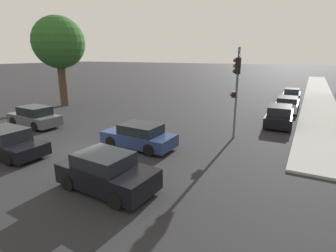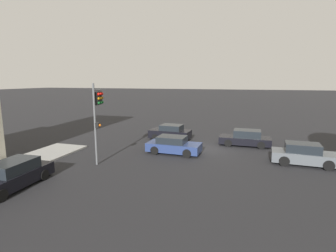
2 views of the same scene
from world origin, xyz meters
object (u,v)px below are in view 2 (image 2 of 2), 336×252
(crossing_car_1, at_px, (304,155))
(crossing_car_2, at_px, (170,133))
(traffic_signal, at_px, (98,106))
(parked_car_0, at_px, (12,176))
(crossing_car_3, at_px, (173,145))
(crossing_car_0, at_px, (245,138))

(crossing_car_1, distance_m, crossing_car_2, 12.11)
(traffic_signal, height_order, crossing_car_1, traffic_signal)
(crossing_car_1, xyz_separation_m, parked_car_0, (15.99, 9.15, -0.01))
(crossing_car_1, height_order, crossing_car_3, crossing_car_1)
(crossing_car_0, relative_size, crossing_car_3, 1.03)
(crossing_car_2, bearing_deg, crossing_car_0, -179.62)
(traffic_signal, xyz_separation_m, crossing_car_2, (-2.76, -8.47, -3.35))
(crossing_car_1, bearing_deg, traffic_signal, -162.02)
(crossing_car_1, distance_m, crossing_car_3, 9.48)
(crossing_car_0, xyz_separation_m, crossing_car_2, (7.15, -0.36, 0.03))
(crossing_car_1, xyz_separation_m, crossing_car_2, (11.14, -4.76, -0.01))
(crossing_car_2, height_order, crossing_car_3, crossing_car_2)
(traffic_signal, relative_size, crossing_car_2, 1.38)
(traffic_signal, relative_size, crossing_car_1, 1.29)
(crossing_car_3, bearing_deg, parked_car_0, -123.05)
(crossing_car_0, relative_size, crossing_car_1, 1.02)
(crossing_car_0, distance_m, crossing_car_3, 6.98)
(traffic_signal, distance_m, crossing_car_0, 13.25)
(crossing_car_2, bearing_deg, parked_car_0, 74.04)
(traffic_signal, xyz_separation_m, parked_car_0, (2.10, 5.45, -3.36))
(crossing_car_2, xyz_separation_m, parked_car_0, (4.85, 13.92, -0.01))
(crossing_car_1, height_order, parked_car_0, crossing_car_1)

